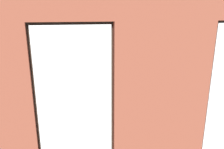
% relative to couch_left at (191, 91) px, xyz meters
% --- Properties ---
extents(ground_plane, '(6.98, 6.38, 0.10)m').
position_rel_couch_left_xyz_m(ground_plane, '(2.49, 0.14, -0.38)').
color(ground_plane, brown).
extents(brick_wall_with_windows, '(6.38, 0.30, 3.13)m').
position_rel_couch_left_xyz_m(brick_wall_with_windows, '(2.49, 2.95, 1.22)').
color(brick_wall_with_windows, brown).
rests_on(brick_wall_with_windows, ground_plane).
extents(couch_left, '(1.01, 1.82, 0.80)m').
position_rel_couch_left_xyz_m(couch_left, '(0.00, 0.00, 0.00)').
color(couch_left, black).
rests_on(couch_left, ground_plane).
extents(coffee_table, '(1.60, 0.78, 0.43)m').
position_rel_couch_left_xyz_m(coffee_table, '(2.68, 0.36, 0.05)').
color(coffee_table, olive).
rests_on(coffee_table, ground_plane).
extents(cup_ceramic, '(0.08, 0.08, 0.10)m').
position_rel_couch_left_xyz_m(cup_ceramic, '(3.16, 0.48, 0.15)').
color(cup_ceramic, '#B23D38').
rests_on(cup_ceramic, coffee_table).
extents(candle_jar, '(0.08, 0.08, 0.12)m').
position_rel_couch_left_xyz_m(candle_jar, '(2.56, 0.48, 0.16)').
color(candle_jar, '#B7333D').
rests_on(candle_jar, coffee_table).
extents(remote_silver, '(0.07, 0.18, 0.02)m').
position_rel_couch_left_xyz_m(remote_silver, '(2.68, 0.36, 0.11)').
color(remote_silver, '#B2B2B7').
rests_on(remote_silver, coffee_table).
extents(remote_gray, '(0.06, 0.17, 0.02)m').
position_rel_couch_left_xyz_m(remote_gray, '(2.24, 0.23, 0.11)').
color(remote_gray, '#59595B').
rests_on(remote_gray, coffee_table).
extents(remote_black, '(0.17, 0.13, 0.02)m').
position_rel_couch_left_xyz_m(remote_black, '(2.88, 0.27, 0.11)').
color(remote_black, black).
rests_on(remote_black, coffee_table).
extents(papasan_chair, '(1.19, 1.19, 0.73)m').
position_rel_couch_left_xyz_m(papasan_chair, '(3.01, -1.73, 0.13)').
color(papasan_chair, olive).
rests_on(papasan_chair, ground_plane).
extents(potted_plant_between_couches, '(0.59, 0.59, 0.98)m').
position_rel_couch_left_xyz_m(potted_plant_between_couches, '(1.88, 2.25, 0.28)').
color(potted_plant_between_couches, brown).
rests_on(potted_plant_between_couches, ground_plane).
extents(potted_plant_mid_room_small, '(0.51, 0.51, 0.70)m').
position_rel_couch_left_xyz_m(potted_plant_mid_room_small, '(2.02, -0.44, 0.13)').
color(potted_plant_mid_room_small, beige).
rests_on(potted_plant_mid_room_small, ground_plane).
extents(potted_plant_by_left_couch, '(0.30, 0.30, 0.48)m').
position_rel_couch_left_xyz_m(potted_plant_by_left_couch, '(0.40, -1.33, -0.01)').
color(potted_plant_by_left_couch, brown).
rests_on(potted_plant_by_left_couch, ground_plane).
extents(potted_plant_near_tv, '(0.91, 0.96, 1.17)m').
position_rel_couch_left_xyz_m(potted_plant_near_tv, '(4.78, 0.81, 0.35)').
color(potted_plant_near_tv, brown).
rests_on(potted_plant_near_tv, ground_plane).
extents(potted_plant_corner_near_left, '(0.84, 0.80, 1.25)m').
position_rel_couch_left_xyz_m(potted_plant_corner_near_left, '(-0.14, -2.05, 0.25)').
color(potted_plant_corner_near_left, gray).
rests_on(potted_plant_corner_near_left, ground_plane).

